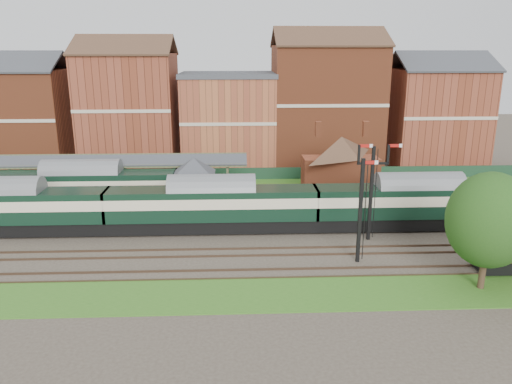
{
  "coord_description": "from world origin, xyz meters",
  "views": [
    {
      "loc": [
        0.81,
        -41.61,
        15.54
      ],
      "look_at": [
        2.67,
        2.0,
        3.0
      ],
      "focal_mm": 35.0,
      "sensor_mm": 36.0,
      "label": 1
    }
  ],
  "objects_px": {
    "signal_box": "(195,187)",
    "platform_railcar": "(83,187)",
    "dmu_train": "(212,205)",
    "semaphore_bracket": "(372,187)"
  },
  "relations": [
    {
      "from": "signal_box",
      "to": "platform_railcar",
      "type": "xyz_separation_m",
      "value": [
        -11.22,
        3.25,
        -0.73
      ]
    },
    {
      "from": "dmu_train",
      "to": "signal_box",
      "type": "bearing_deg",
      "value": 118.39
    },
    {
      "from": "semaphore_bracket",
      "to": "platform_railcar",
      "type": "distance_m",
      "value": 27.84
    },
    {
      "from": "signal_box",
      "to": "platform_railcar",
      "type": "bearing_deg",
      "value": 163.84
    },
    {
      "from": "platform_railcar",
      "to": "dmu_train",
      "type": "bearing_deg",
      "value": -26.61
    },
    {
      "from": "signal_box",
      "to": "dmu_train",
      "type": "distance_m",
      "value": 3.77
    },
    {
      "from": "semaphore_bracket",
      "to": "platform_railcar",
      "type": "xyz_separation_m",
      "value": [
        -26.26,
        9.0,
        -2.17
      ]
    },
    {
      "from": "semaphore_bracket",
      "to": "dmu_train",
      "type": "distance_m",
      "value": 13.69
    },
    {
      "from": "signal_box",
      "to": "platform_railcar",
      "type": "relative_size",
      "value": 0.33
    },
    {
      "from": "semaphore_bracket",
      "to": "platform_railcar",
      "type": "bearing_deg",
      "value": 161.08
    }
  ]
}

